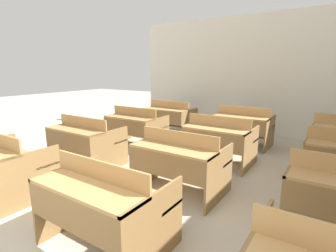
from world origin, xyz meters
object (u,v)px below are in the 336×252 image
bench_third_left (136,126)px  bench_third_center (219,139)px  bench_back_left (170,117)px  bench_front_left (3,163)px  bench_front_center (104,202)px  bench_back_center (243,125)px  bench_second_left (85,140)px  bench_second_center (180,160)px

bench_third_left → bench_third_center: 1.85m
bench_third_center → bench_back_left: bearing=144.9°
bench_front_left → bench_back_left: size_ratio=1.00×
bench_front_left → bench_front_center: size_ratio=1.00×
bench_third_center → bench_back_left: 2.27m
bench_third_left → bench_back_center: bearing=35.3°
bench_front_left → bench_front_center: same height
bench_second_left → bench_third_left: 1.31m
bench_back_left → bench_back_center: 1.86m
bench_second_left → bench_third_left: same height
bench_second_center → bench_third_center: same height
bench_back_center → bench_third_left: bearing=-144.7°
bench_front_center → bench_third_left: bearing=125.4°
bench_second_left → bench_back_center: (1.85, 2.62, 0.00)m
bench_front_center → bench_third_center: 2.62m
bench_front_center → bench_front_left: bearing=-179.8°
bench_back_center → bench_front_left: bearing=-115.1°
bench_second_left → bench_back_center: size_ratio=1.00×
bench_front_center → bench_second_left: bearing=144.8°
bench_front_center → bench_back_center: (0.00, 3.93, 0.00)m
bench_front_center → bench_second_center: same height
bench_front_center → bench_second_left: (-1.85, 1.31, 0.00)m
bench_front_center → bench_second_left: 2.26m
bench_second_left → bench_third_center: bearing=35.3°
bench_front_left → bench_third_center: same height
bench_second_center → bench_third_left: size_ratio=1.00×
bench_front_center → bench_back_left: bearing=115.3°
bench_back_left → bench_back_center: size_ratio=1.00×
bench_third_center → bench_back_left: size_ratio=1.00×
bench_front_left → bench_front_center: 1.84m
bench_front_left → bench_back_center: same height
bench_front_left → bench_third_left: same height
bench_third_center → bench_back_center: bearing=89.9°
bench_front_left → bench_third_center: (1.84, 2.62, 0.00)m
bench_second_left → bench_front_center: bearing=-35.2°
bench_front_left → bench_third_left: (-0.02, 2.62, 0.00)m
bench_front_left → bench_third_center: bearing=55.0°
bench_front_left → bench_back_left: 3.93m
bench_second_left → bench_third_center: (1.85, 1.31, 0.00)m
bench_front_center → bench_third_center: bearing=90.0°
bench_front_center → bench_back_left: (-1.86, 3.93, 0.00)m
bench_front_left → bench_back_left: same height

